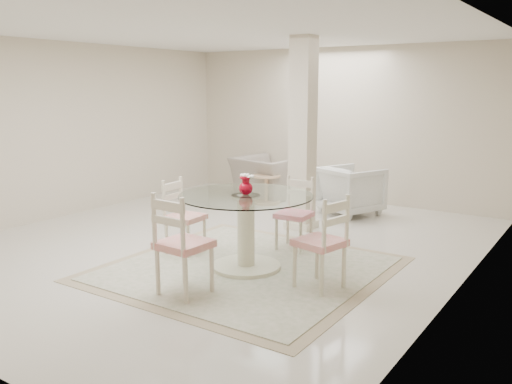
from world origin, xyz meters
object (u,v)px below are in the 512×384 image
Objects in this scene: red_vase at (246,185)px; dining_chair_south at (179,237)px; dining_table at (246,232)px; column at (303,135)px; side_table at (266,191)px; dining_chair_east at (325,236)px; armchair_white at (351,190)px; dining_chair_north at (296,208)px; dining_chair_west at (181,211)px; recliner_taupe at (267,178)px.

red_vase is 0.21× the size of dining_chair_south.
dining_table is 1.04m from dining_chair_south.
column is 2.04m from side_table.
red_vase is 0.22× the size of dining_chair_east.
dining_table is 3.16m from armchair_white.
armchair_white is at bearing -86.59° from dining_chair_south.
dining_chair_north is 2.04m from dining_chair_south.
column is 2.57m from dining_chair_east.
red_vase is at bearing -91.68° from dining_chair_south.
dining_chair_east is at bearing -97.93° from dining_chair_west.
red_vase is at bearing -60.95° from side_table.
red_vase reaches higher than dining_chair_west.
dining_chair_north is 0.88× the size of recliner_taupe.
column is 5.31× the size of side_table.
dining_chair_south reaches higher than dining_chair_west.
dining_chair_north reaches higher than recliner_taupe.
side_table is at bearing -126.69° from dining_chair_east.
column reaches higher than side_table.
dining_chair_south is at bearing -94.00° from dining_table.
red_vase is 0.23× the size of dining_chair_west.
dining_chair_east is 4.13m from side_table.
dining_chair_north reaches higher than side_table.
armchair_white is 1.54m from side_table.
red_vase is at bearing 115.68° from armchair_white.
dining_chair_east is 0.94× the size of recliner_taupe.
column is at bearing -39.90° from side_table.
dining_chair_west is 1.98× the size of side_table.
recliner_taupe is at bearing 123.61° from dining_chair_north.
recliner_taupe is at bearing 121.02° from side_table.
dining_chair_north is 0.88× the size of dining_chair_south.
dining_chair_north is at bearing 86.48° from dining_table.
dining_table is 6.31× the size of red_vase.
dining_chair_south is (-0.07, -1.02, 0.16)m from dining_table.
dining_chair_west reaches higher than dining_table.
side_table is (-2.70, 3.11, -0.33)m from dining_chair_east.
recliner_taupe is 1.35× the size of armchair_white.
red_vase is 0.23× the size of dining_chair_north.
dining_chair_north is (0.06, 1.01, -0.44)m from red_vase.
armchair_white is (-0.15, 3.15, -0.58)m from red_vase.
armchair_white is (-0.21, 2.14, -0.14)m from dining_chair_north.
recliner_taupe is (-2.99, 3.61, -0.19)m from dining_chair_east.
recliner_taupe is 1.86m from armchair_white.
dining_chair_south is at bearing -99.24° from dining_chair_north.
dining_chair_west is (-1.01, 0.06, -0.43)m from red_vase.
armchair_white is (-0.08, 4.18, -0.21)m from dining_chair_south.
red_vase is 3.54m from side_table.
dining_chair_east is at bearing -54.45° from dining_chair_north.
armchair_white reaches higher than recliner_taupe.
recliner_taupe reaches higher than side_table.
dining_table is 1.29× the size of recliner_taupe.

